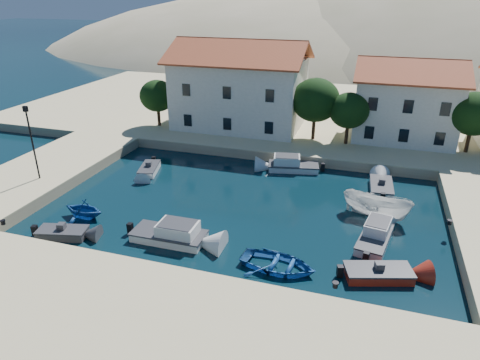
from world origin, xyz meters
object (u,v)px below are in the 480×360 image
building_left (240,83)px  cabin_cruiser_east (375,237)px  cabin_cruiser_south (169,234)px  boat_east (375,217)px  lamppost (31,136)px  building_mid (407,98)px  rowboat_south (278,268)px

building_left → cabin_cruiser_east: size_ratio=3.14×
cabin_cruiser_south → boat_east: (13.33, 7.63, -0.48)m
building_left → lamppost: size_ratio=2.36×
building_mid → cabin_cruiser_south: bearing=-121.5°
cabin_cruiser_south → rowboat_south: cabin_cruiser_south is taller
building_left → building_mid: size_ratio=1.40×
building_mid → cabin_cruiser_south: (-15.41, -25.15, -4.75)m
building_left → cabin_cruiser_east: building_left is taller
lamppost → rowboat_south: size_ratio=1.33×
cabin_cruiser_south → cabin_cruiser_east: size_ratio=1.08×
building_left → lamppost: bearing=-119.9°
cabin_cruiser_south → rowboat_south: (7.80, -0.94, -0.48)m
lamppost → rowboat_south: 22.98m
cabin_cruiser_south → cabin_cruiser_east: same height
cabin_cruiser_east → boat_east: cabin_cruiser_east is taller
building_mid → cabin_cruiser_east: bearing=-95.5°
cabin_cruiser_east → cabin_cruiser_south: bearing=116.2°
cabin_cruiser_south → rowboat_south: bearing=-7.4°
building_left → cabin_cruiser_south: bearing=-83.9°
lamppost → cabin_cruiser_south: (14.09, -4.15, -4.28)m
cabin_cruiser_south → rowboat_south: size_ratio=1.08×
building_left → boat_east: (15.92, -16.52, -5.94)m
building_mid → cabin_cruiser_east: building_mid is taller
building_mid → cabin_cruiser_east: size_ratio=2.24×
building_mid → lamppost: size_ratio=1.69×
lamppost → cabin_cruiser_south: 15.30m
cabin_cruiser_east → boat_east: size_ratio=0.91×
rowboat_south → lamppost: bearing=82.8°
cabin_cruiser_south → boat_east: 15.37m
cabin_cruiser_south → cabin_cruiser_east: 13.89m
building_mid → boat_east: 18.39m
building_left → boat_east: building_left is taller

